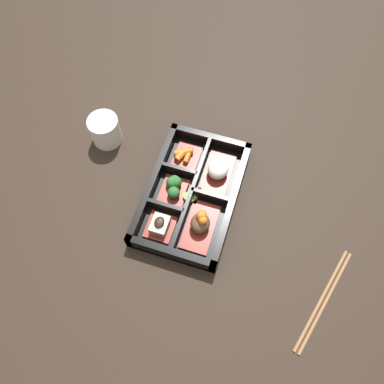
{
  "coord_description": "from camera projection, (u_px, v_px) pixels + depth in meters",
  "views": [
    {
      "loc": [
        0.34,
        0.11,
        0.75
      ],
      "look_at": [
        0.0,
        0.0,
        0.03
      ],
      "focal_mm": 35.0,
      "sensor_mm": 36.0,
      "label": 1
    }
  ],
  "objects": [
    {
      "name": "bowl_greens",
      "position": [
        174.0,
        186.0,
        0.81
      ],
      "size": [
        0.07,
        0.06,
        0.03
      ],
      "color": "maroon",
      "rests_on": "bento_base"
    },
    {
      "name": "bowl_tofu",
      "position": [
        160.0,
        225.0,
        0.78
      ],
      "size": [
        0.06,
        0.06,
        0.03
      ],
      "color": "maroon",
      "rests_on": "bento_base"
    },
    {
      "name": "ground_plane",
      "position": [
        192.0,
        197.0,
        0.83
      ],
      "size": [
        3.0,
        3.0,
        0.0
      ],
      "primitive_type": "plane",
      "color": "black"
    },
    {
      "name": "bento_rim",
      "position": [
        191.0,
        193.0,
        0.81
      ],
      "size": [
        0.3,
        0.19,
        0.04
      ],
      "color": "black",
      "rests_on": "ground_plane"
    },
    {
      "name": "bowl_carrots",
      "position": [
        185.0,
        156.0,
        0.86
      ],
      "size": [
        0.07,
        0.06,
        0.02
      ],
      "color": "maroon",
      "rests_on": "bento_base"
    },
    {
      "name": "tea_cup",
      "position": [
        105.0,
        130.0,
        0.87
      ],
      "size": [
        0.07,
        0.07,
        0.07
      ],
      "color": "beige",
      "rests_on": "ground_plane"
    },
    {
      "name": "bento_base",
      "position": [
        192.0,
        196.0,
        0.82
      ],
      "size": [
        0.3,
        0.19,
        0.01
      ],
      "color": "black",
      "rests_on": "ground_plane"
    },
    {
      "name": "bowl_pickles",
      "position": [
        191.0,
        196.0,
        0.81
      ],
      "size": [
        0.04,
        0.03,
        0.01
      ],
      "color": "maroon",
      "rests_on": "bento_base"
    },
    {
      "name": "bowl_rice",
      "position": [
        218.0,
        171.0,
        0.83
      ],
      "size": [
        0.11,
        0.06,
        0.04
      ],
      "color": "maroon",
      "rests_on": "bento_base"
    },
    {
      "name": "chopsticks",
      "position": [
        324.0,
        300.0,
        0.73
      ],
      "size": [
        0.23,
        0.08,
        0.01
      ],
      "color": "brown",
      "rests_on": "ground_plane"
    },
    {
      "name": "bowl_stew",
      "position": [
        200.0,
        223.0,
        0.77
      ],
      "size": [
        0.11,
        0.06,
        0.05
      ],
      "color": "maroon",
      "rests_on": "bento_base"
    }
  ]
}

